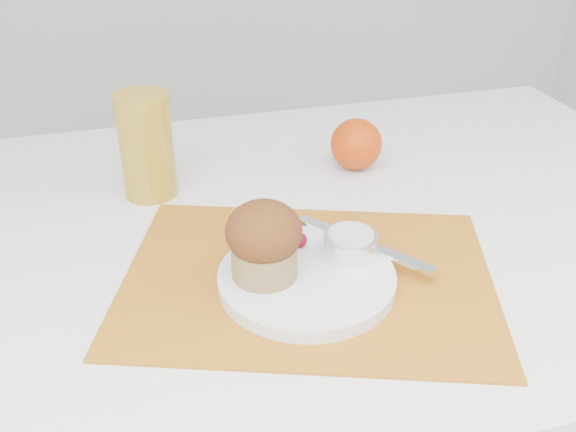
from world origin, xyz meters
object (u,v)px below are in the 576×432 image
object	(u,v)px
table	(310,412)
muffin	(264,240)
orange	(356,144)
juice_glass	(146,146)
plate	(307,279)

from	to	relation	value
table	muffin	distance (m)	0.47
orange	muffin	size ratio (longest dim) A/B	0.88
juice_glass	muffin	size ratio (longest dim) A/B	1.66
table	orange	xyz separation A→B (m)	(0.11, 0.13, 0.41)
muffin	table	bearing A→B (deg)	53.04
table	juice_glass	world-z (taller)	juice_glass
orange	juice_glass	distance (m)	0.32
table	plate	bearing A→B (deg)	-110.87
juice_glass	muffin	distance (m)	0.29
plate	orange	world-z (taller)	orange
table	plate	xyz separation A→B (m)	(-0.06, -0.15, 0.39)
plate	muffin	bearing A→B (deg)	167.35
plate	juice_glass	distance (m)	0.32
plate	juice_glass	bearing A→B (deg)	118.46
juice_glass	plate	bearing A→B (deg)	-61.54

